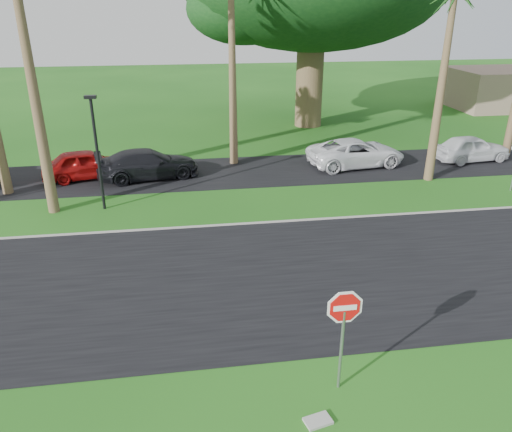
{
  "coord_description": "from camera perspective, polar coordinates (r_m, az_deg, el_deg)",
  "views": [
    {
      "loc": [
        -2.6,
        -11.35,
        7.92
      ],
      "look_at": [
        -0.51,
        2.67,
        1.8
      ],
      "focal_mm": 35.0,
      "sensor_mm": 36.0,
      "label": 1
    }
  ],
  "objects": [
    {
      "name": "road",
      "position": [
        15.73,
        2.22,
        -6.85
      ],
      "size": [
        120.0,
        8.0,
        0.02
      ],
      "primitive_type": "cube",
      "color": "black",
      "rests_on": "ground"
    },
    {
      "name": "car_pickup",
      "position": [
        29.19,
        23.41,
        7.09
      ],
      "size": [
        4.21,
        2.07,
        1.38
      ],
      "primitive_type": "imported",
      "rotation": [
        0.0,
        0.0,
        1.68
      ],
      "color": "white",
      "rests_on": "ground"
    },
    {
      "name": "car_minivan",
      "position": [
        26.49,
        11.37,
        7.07
      ],
      "size": [
        5.3,
        2.98,
        1.4
      ],
      "primitive_type": "imported",
      "rotation": [
        0.0,
        0.0,
        1.71
      ],
      "color": "white",
      "rests_on": "ground"
    },
    {
      "name": "curb",
      "position": [
        19.28,
        0.02,
        -0.81
      ],
      "size": [
        120.0,
        0.12,
        0.06
      ],
      "primitive_type": "cube",
      "color": "gray",
      "rests_on": "ground"
    },
    {
      "name": "utility_slab",
      "position": [
        11.09,
        7.09,
        -22.21
      ],
      "size": [
        0.62,
        0.47,
        0.06
      ],
      "primitive_type": "cube",
      "rotation": [
        0.0,
        0.0,
        0.24
      ],
      "color": "#9D9E96",
      "rests_on": "ground"
    },
    {
      "name": "stop_sign_near",
      "position": [
        10.82,
        9.99,
        -11.67
      ],
      "size": [
        1.05,
        0.07,
        2.62
      ],
      "color": "gray",
      "rests_on": "ground"
    },
    {
      "name": "car_dark",
      "position": [
        24.66,
        -12.25,
        5.79
      ],
      "size": [
        5.1,
        2.84,
        1.4
      ],
      "primitive_type": "imported",
      "rotation": [
        0.0,
        0.0,
        1.76
      ],
      "color": "black",
      "rests_on": "ground"
    },
    {
      "name": "parking_strip",
      "position": [
        25.26,
        -2.16,
        5.09
      ],
      "size": [
        120.0,
        5.0,
        0.02
      ],
      "primitive_type": "cube",
      "color": "black",
      "rests_on": "ground"
    },
    {
      "name": "ground",
      "position": [
        14.08,
        3.73,
        -10.93
      ],
      "size": [
        120.0,
        120.0,
        0.0
      ],
      "primitive_type": "plane",
      "color": "#1A5014",
      "rests_on": "ground"
    },
    {
      "name": "streetlight_right",
      "position": [
        20.81,
        -17.75,
        7.58
      ],
      "size": [
        0.45,
        0.25,
        4.64
      ],
      "color": "black",
      "rests_on": "ground"
    },
    {
      "name": "car_red",
      "position": [
        25.43,
        -18.8,
        5.6
      ],
      "size": [
        4.4,
        2.58,
        1.4
      ],
      "primitive_type": "imported",
      "rotation": [
        0.0,
        0.0,
        1.81
      ],
      "color": "#A10D0D",
      "rests_on": "ground"
    }
  ]
}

